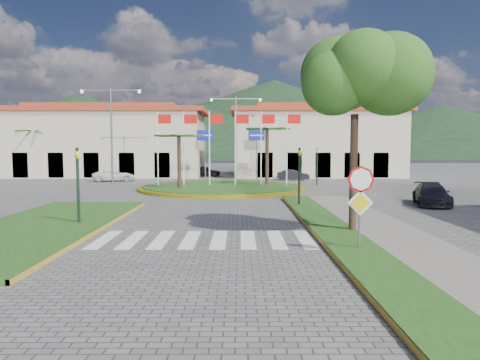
{
  "coord_description": "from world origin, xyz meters",
  "views": [
    {
      "loc": [
        1.29,
        -10.65,
        3.18
      ],
      "look_at": [
        1.33,
        8.0,
        1.78
      ],
      "focal_mm": 32.0,
      "sensor_mm": 36.0,
      "label": 1
    }
  ],
  "objects_px": {
    "deciduous_tree": "(355,93)",
    "white_van": "(114,175)",
    "car_side_right": "(432,194)",
    "stop_sign": "(360,195)",
    "roundabout_island": "(222,187)",
    "car_dark_b": "(293,175)",
    "car_dark_a": "(205,171)"
  },
  "relations": [
    {
      "from": "car_side_right",
      "to": "stop_sign",
      "type": "bearing_deg",
      "value": -107.2
    },
    {
      "from": "roundabout_island",
      "to": "car_dark_b",
      "type": "distance_m",
      "value": 11.59
    },
    {
      "from": "stop_sign",
      "to": "white_van",
      "type": "relative_size",
      "value": 0.66
    },
    {
      "from": "car_side_right",
      "to": "roundabout_island",
      "type": "bearing_deg",
      "value": 158.62
    },
    {
      "from": "deciduous_tree",
      "to": "roundabout_island",
      "type": "bearing_deg",
      "value": 107.91
    },
    {
      "from": "roundabout_island",
      "to": "car_dark_b",
      "type": "bearing_deg",
      "value": 54.98
    },
    {
      "from": "deciduous_tree",
      "to": "car_dark_a",
      "type": "bearing_deg",
      "value": 104.05
    },
    {
      "from": "stop_sign",
      "to": "white_van",
      "type": "xyz_separation_m",
      "value": [
        -15.6,
        28.28,
        -1.23
      ]
    },
    {
      "from": "white_van",
      "to": "car_dark_b",
      "type": "distance_m",
      "value": 17.4
    },
    {
      "from": "deciduous_tree",
      "to": "car_dark_b",
      "type": "xyz_separation_m",
      "value": [
        1.15,
        26.49,
        -4.65
      ]
    },
    {
      "from": "stop_sign",
      "to": "deciduous_tree",
      "type": "height_order",
      "value": "deciduous_tree"
    },
    {
      "from": "roundabout_island",
      "to": "stop_sign",
      "type": "distance_m",
      "value": 20.69
    },
    {
      "from": "roundabout_island",
      "to": "car_side_right",
      "type": "xyz_separation_m",
      "value": [
        12.0,
        -9.08,
        0.43
      ]
    },
    {
      "from": "white_van",
      "to": "car_side_right",
      "type": "bearing_deg",
      "value": -145.22
    },
    {
      "from": "stop_sign",
      "to": "car_dark_a",
      "type": "relative_size",
      "value": 0.78
    },
    {
      "from": "deciduous_tree",
      "to": "car_dark_b",
      "type": "relative_size",
      "value": 2.14
    },
    {
      "from": "roundabout_island",
      "to": "car_side_right",
      "type": "distance_m",
      "value": 15.05
    },
    {
      "from": "roundabout_island",
      "to": "car_side_right",
      "type": "height_order",
      "value": "roundabout_island"
    },
    {
      "from": "roundabout_island",
      "to": "car_dark_b",
      "type": "height_order",
      "value": "roundabout_island"
    },
    {
      "from": "roundabout_island",
      "to": "stop_sign",
      "type": "height_order",
      "value": "roundabout_island"
    },
    {
      "from": "car_dark_a",
      "to": "car_dark_b",
      "type": "height_order",
      "value": "car_dark_a"
    },
    {
      "from": "stop_sign",
      "to": "car_dark_b",
      "type": "relative_size",
      "value": 0.83
    },
    {
      "from": "deciduous_tree",
      "to": "stop_sign",
      "type": "bearing_deg",
      "value": -101.18
    },
    {
      "from": "stop_sign",
      "to": "deciduous_tree",
      "type": "xyz_separation_m",
      "value": [
        0.6,
        3.04,
        3.38
      ]
    },
    {
      "from": "deciduous_tree",
      "to": "white_van",
      "type": "bearing_deg",
      "value": 122.69
    },
    {
      "from": "stop_sign",
      "to": "car_side_right",
      "type": "relative_size",
      "value": 0.64
    },
    {
      "from": "roundabout_island",
      "to": "car_dark_a",
      "type": "bearing_deg",
      "value": 99.49
    },
    {
      "from": "white_van",
      "to": "roundabout_island",
      "type": "bearing_deg",
      "value": -145.47
    },
    {
      "from": "roundabout_island",
      "to": "deciduous_tree",
      "type": "height_order",
      "value": "deciduous_tree"
    },
    {
      "from": "roundabout_island",
      "to": "deciduous_tree",
      "type": "bearing_deg",
      "value": -72.09
    },
    {
      "from": "roundabout_island",
      "to": "car_side_right",
      "type": "bearing_deg",
      "value": -37.12
    },
    {
      "from": "car_dark_a",
      "to": "car_side_right",
      "type": "bearing_deg",
      "value": -141.9
    }
  ]
}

